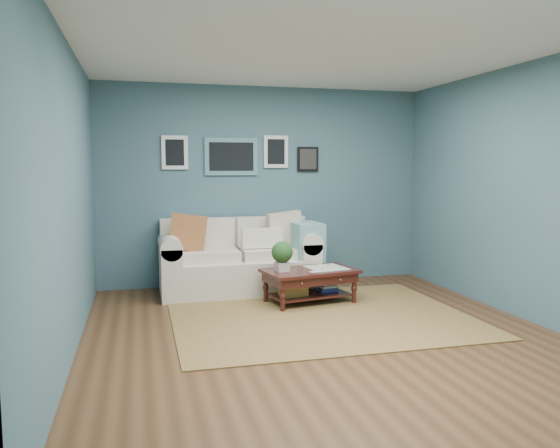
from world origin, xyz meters
name	(u,v)px	position (x,y,z in m)	size (l,w,h in m)	color
room_shell	(321,194)	(-0.01, 0.06, 1.36)	(5.00, 5.02, 2.70)	brown
area_rug	(320,316)	(0.18, 0.61, 0.01)	(3.14, 2.51, 0.01)	brown
loveseat	(245,259)	(-0.37, 2.03, 0.43)	(2.04, 0.93, 1.05)	silver
coffee_table	(305,276)	(0.20, 1.21, 0.33)	(1.17, 0.81, 0.75)	#33150D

